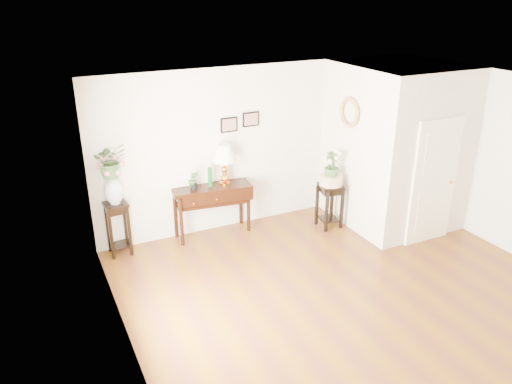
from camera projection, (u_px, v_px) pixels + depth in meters
floor at (351, 294)px, 6.98m from camera, size 6.00×5.50×0.02m
ceiling at (368, 95)px, 5.90m from camera, size 6.00×5.50×0.02m
wall_back at (263, 145)px, 8.72m from camera, size 6.00×0.02×2.80m
wall_left at (125, 253)px, 5.23m from camera, size 0.02×5.50×2.80m
partition at (395, 145)px, 8.75m from camera, size 1.80×1.95×2.80m
door at (434, 182)px, 8.06m from camera, size 0.90×0.05×2.10m
art_print_left at (229, 125)px, 8.27m from camera, size 0.30×0.02×0.25m
art_print_right at (251, 119)px, 8.41m from camera, size 0.30×0.02×0.25m
wall_ornament at (349, 112)px, 8.23m from camera, size 0.07×0.51×0.51m
console_table at (212, 210)px, 8.50m from camera, size 1.37×0.61×0.89m
table_lamp at (224, 164)px, 8.29m from camera, size 0.47×0.47×0.71m
green_vase at (210, 177)px, 8.25m from camera, size 0.08×0.08×0.34m
potted_plant at (193, 181)px, 8.14m from camera, size 0.21×0.19×0.31m
plant_stand_a at (118, 228)px, 7.88m from camera, size 0.37×0.37×0.88m
porcelain_vase at (114, 190)px, 7.62m from camera, size 0.29×0.29×0.48m
lily_arrangement at (110, 162)px, 7.45m from camera, size 0.49×0.43×0.55m
plant_stand_b at (329, 206)px, 8.79m from camera, size 0.45×0.45×0.80m
ceramic_bowl at (331, 180)px, 8.60m from camera, size 0.48×0.48×0.18m
narcissus at (332, 165)px, 8.50m from camera, size 0.29×0.29×0.47m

